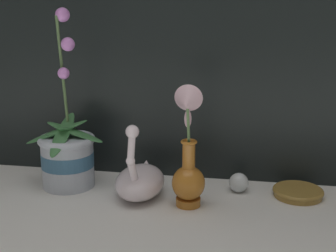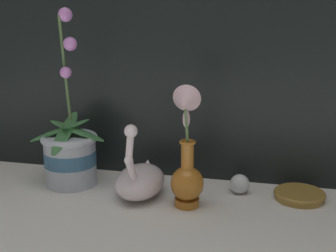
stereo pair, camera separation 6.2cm
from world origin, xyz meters
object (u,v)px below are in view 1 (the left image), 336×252
(orchid_potted_plant, at_px, (67,153))
(blue_vase, at_px, (188,164))
(amber_dish, at_px, (298,192))
(glass_sphere, at_px, (239,183))
(swan_figurine, at_px, (140,179))

(orchid_potted_plant, distance_m, blue_vase, 0.36)
(blue_vase, distance_m, amber_dish, 0.32)
(orchid_potted_plant, relative_size, glass_sphere, 9.21)
(amber_dish, bearing_deg, swan_figurine, -170.17)
(orchid_potted_plant, height_order, swan_figurine, orchid_potted_plant)
(blue_vase, relative_size, amber_dish, 2.36)
(orchid_potted_plant, relative_size, blue_vase, 1.55)
(swan_figurine, xyz_separation_m, blue_vase, (0.14, -0.05, 0.07))
(swan_figurine, height_order, blue_vase, blue_vase)
(swan_figurine, relative_size, glass_sphere, 4.04)
(swan_figurine, distance_m, blue_vase, 0.16)
(orchid_potted_plant, bearing_deg, amber_dish, 3.28)
(glass_sphere, bearing_deg, swan_figurine, -163.61)
(blue_vase, xyz_separation_m, glass_sphere, (0.12, 0.12, -0.09))
(blue_vase, bearing_deg, swan_figurine, 161.39)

